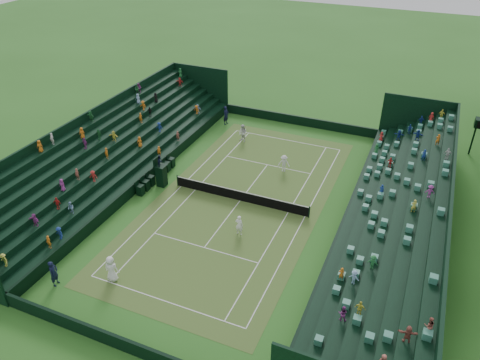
{
  "coord_description": "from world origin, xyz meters",
  "views": [
    {
      "loc": [
        12.43,
        -28.89,
        21.47
      ],
      "look_at": [
        0.0,
        0.0,
        2.0
      ],
      "focal_mm": 35.0,
      "sensor_mm": 36.0,
      "label": 1
    }
  ],
  "objects_px": {
    "umpire_chair": "(161,173)",
    "player_near_west": "(111,269)",
    "tennis_net": "(240,195)",
    "player_far_east": "(284,163)",
    "player_far_west": "(243,133)",
    "player_near_east": "(239,225)"
  },
  "relations": [
    {
      "from": "player_near_east",
      "to": "player_far_west",
      "type": "relative_size",
      "value": 0.91
    },
    {
      "from": "player_near_west",
      "to": "player_far_east",
      "type": "distance_m",
      "value": 18.4
    },
    {
      "from": "player_near_west",
      "to": "tennis_net",
      "type": "bearing_deg",
      "value": -118.11
    },
    {
      "from": "player_near_east",
      "to": "player_far_east",
      "type": "bearing_deg",
      "value": -87.06
    },
    {
      "from": "tennis_net",
      "to": "player_near_west",
      "type": "xyz_separation_m",
      "value": [
        -3.96,
        -11.59,
        0.42
      ]
    },
    {
      "from": "umpire_chair",
      "to": "player_near_east",
      "type": "relative_size",
      "value": 1.77
    },
    {
      "from": "player_near_west",
      "to": "umpire_chair",
      "type": "bearing_deg",
      "value": -83.66
    },
    {
      "from": "player_far_west",
      "to": "player_far_east",
      "type": "distance_m",
      "value": 6.92
    },
    {
      "from": "tennis_net",
      "to": "player_far_west",
      "type": "bearing_deg",
      "value": 111.75
    },
    {
      "from": "player_near_east",
      "to": "player_far_west",
      "type": "distance_m",
      "value": 14.98
    },
    {
      "from": "player_near_east",
      "to": "player_far_west",
      "type": "bearing_deg",
      "value": -64.72
    },
    {
      "from": "player_far_west",
      "to": "player_far_east",
      "type": "bearing_deg",
      "value": -11.38
    },
    {
      "from": "player_far_west",
      "to": "player_far_east",
      "type": "relative_size",
      "value": 1.13
    },
    {
      "from": "tennis_net",
      "to": "player_far_east",
      "type": "bearing_deg",
      "value": 73.76
    },
    {
      "from": "player_far_west",
      "to": "player_near_west",
      "type": "bearing_deg",
      "value": -66.38
    },
    {
      "from": "umpire_chair",
      "to": "player_far_east",
      "type": "bearing_deg",
      "value": 35.9
    },
    {
      "from": "tennis_net",
      "to": "player_near_east",
      "type": "bearing_deg",
      "value": -67.49
    },
    {
      "from": "umpire_chair",
      "to": "player_near_west",
      "type": "xyz_separation_m",
      "value": [
        3.11,
        -11.14,
        -0.3
      ]
    },
    {
      "from": "tennis_net",
      "to": "player_near_east",
      "type": "xyz_separation_m",
      "value": [
        1.66,
        -4.0,
        0.3
      ]
    },
    {
      "from": "tennis_net",
      "to": "player_far_west",
      "type": "height_order",
      "value": "player_far_west"
    },
    {
      "from": "player_near_west",
      "to": "player_near_east",
      "type": "xyz_separation_m",
      "value": [
        5.62,
        7.59,
        -0.13
      ]
    },
    {
      "from": "tennis_net",
      "to": "player_far_east",
      "type": "height_order",
      "value": "player_far_east"
    }
  ]
}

